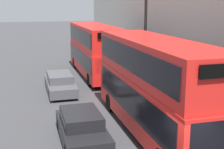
# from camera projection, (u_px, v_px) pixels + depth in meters

# --- Properties ---
(bus_leading) EXTENTS (2.59, 10.15, 4.38)m
(bus_leading) POSITION_uv_depth(u_px,v_px,m) (155.00, 83.00, 14.02)
(bus_leading) COLOR red
(bus_leading) RESTS_ON ground
(bus_second_in_queue) EXTENTS (2.59, 10.09, 4.17)m
(bus_second_in_queue) POSITION_uv_depth(u_px,v_px,m) (95.00, 48.00, 25.77)
(bus_second_in_queue) COLOR red
(bus_second_in_queue) RESTS_ON ground
(car_dark_sedan) EXTENTS (1.79, 4.24, 1.37)m
(car_dark_sedan) POSITION_uv_depth(u_px,v_px,m) (82.00, 127.00, 13.42)
(car_dark_sedan) COLOR black
(car_dark_sedan) RESTS_ON ground
(car_hatchback) EXTENTS (1.77, 4.78, 1.27)m
(car_hatchback) POSITION_uv_depth(u_px,v_px,m) (60.00, 82.00, 21.15)
(car_hatchback) COLOR #47474C
(car_hatchback) RESTS_ON ground
(street_lamp) EXTENTS (0.44, 0.44, 7.10)m
(street_lamp) POSITION_uv_depth(u_px,v_px,m) (145.00, 29.00, 19.53)
(street_lamp) COLOR black
(street_lamp) RESTS_ON ground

